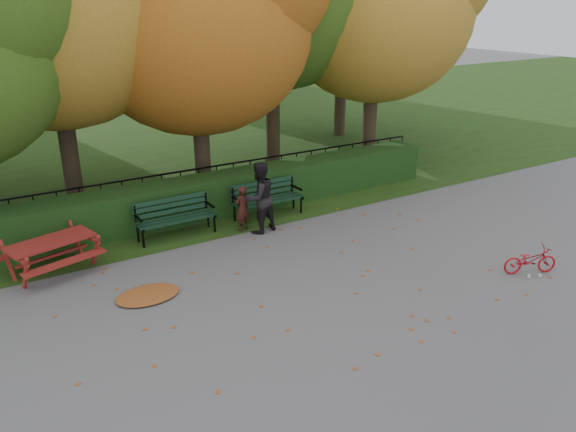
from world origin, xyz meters
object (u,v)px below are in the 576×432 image
tree_c (210,10)px  adult (259,198)px  child (242,209)px  bicycle (530,260)px  bench_left (174,214)px  bench_right (266,196)px  picnic_table (51,247)px

tree_c → adult: tree_c is taller
child → bicycle: child is taller
tree_c → bench_left: (-2.13, -2.26, -4.30)m
adult → bench_right: bearing=-139.2°
bench_left → bicycle: bench_left is taller
tree_c → adult: size_ratio=4.74×
adult → bicycle: adult is taller
bench_right → bicycle: (2.91, -5.47, -0.24)m
bench_right → adult: (-0.63, -0.80, 0.32)m
bench_left → bench_right: (2.40, 0.00, 0.00)m
bench_left → bench_right: size_ratio=1.00×
bench_right → child: size_ratio=1.66×
bench_left → child: 1.55m
tree_c → bench_right: (0.27, -2.26, -4.30)m
tree_c → picnic_table: tree_c is taller
bicycle → bench_left: bearing=68.3°
bench_left → bicycle: bearing=-45.9°
picnic_table → child: child is taller
child → adult: 0.51m
tree_c → bench_left: bearing=-133.4°
tree_c → picnic_table: 7.05m
bench_right → bicycle: bench_right is taller
picnic_table → child: (4.20, -0.02, -0.00)m
bench_right → picnic_table: (-5.14, -0.50, 0.02)m
bench_left → bicycle: 7.62m
bench_left → child: size_ratio=1.66×
tree_c → adult: (-0.36, -3.06, -3.98)m
bench_right → child: child is taller
picnic_table → child: bearing=-15.3°
picnic_table → bench_right: bearing=-9.5°
bench_left → bicycle: size_ratio=1.67×
picnic_table → child: 4.20m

